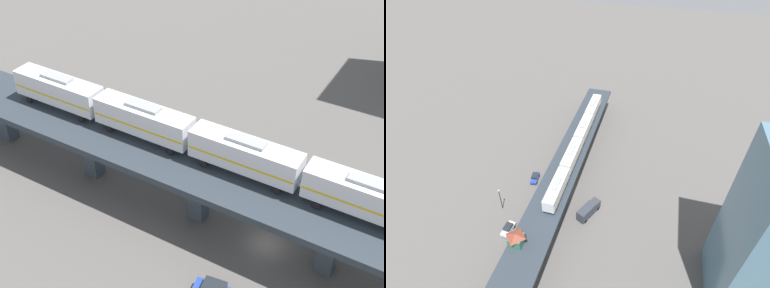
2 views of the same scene
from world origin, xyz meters
TOP-DOWN VIEW (x-y plane):
  - ground_plane at (0.00, 0.00)m, footprint 400.00×400.00m
  - elevated_viaduct at (0.00, -0.17)m, footprint 8.64×92.02m
  - subway_train at (-1.37, -10.18)m, footprint 2.97×49.81m
  - delivery_truck at (-8.81, 6.44)m, footprint 5.04×7.48m

SIDE VIEW (x-z plane):
  - ground_plane at x=0.00m, z-range 0.00..0.00m
  - delivery_truck at x=-8.81m, z-range 0.16..3.36m
  - elevated_viaduct at x=0.00m, z-range 2.61..9.84m
  - subway_train at x=-1.37m, z-range 7.54..11.99m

